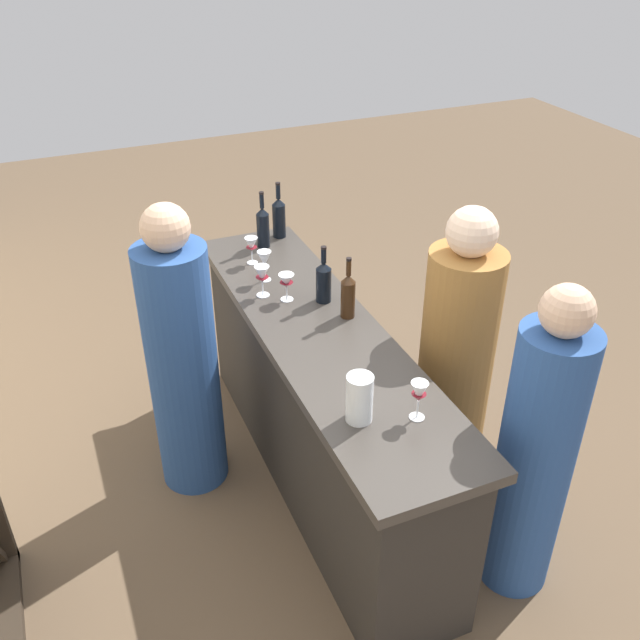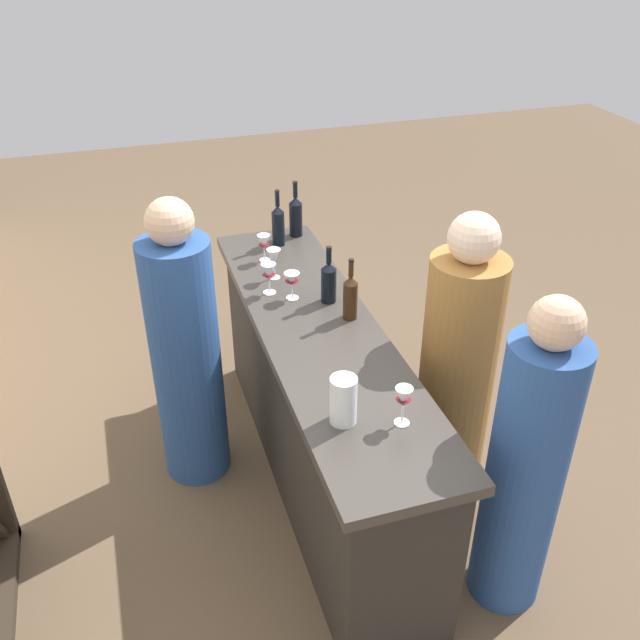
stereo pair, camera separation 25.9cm
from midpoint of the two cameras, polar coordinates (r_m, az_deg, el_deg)
ground_plane at (r=3.83m, az=1.98°, el=-12.73°), size 12.00×12.00×0.00m
bar_counter at (r=3.52m, az=2.13°, el=-7.21°), size 2.27×0.55×0.94m
wine_bottle_leftmost_amber_brown at (r=3.28m, az=4.76°, el=1.90°), size 0.07×0.07×0.31m
wine_bottle_second_left_near_black at (r=3.41m, az=2.89°, el=3.15°), size 0.08×0.08×0.30m
wine_bottle_center_near_black at (r=3.97m, az=-1.56°, el=7.78°), size 0.07×0.07×0.33m
wine_bottle_second_right_near_black at (r=4.09m, az=-0.16°, el=8.51°), size 0.08×0.08×0.33m
wine_glass_near_left at (r=2.67m, az=9.62°, el=-6.48°), size 0.07×0.07×0.17m
wine_glass_near_center at (r=3.43m, az=-0.15°, el=3.19°), size 0.08×0.08×0.14m
wine_glass_near_right at (r=3.61m, az=-1.74°, el=5.09°), size 0.07×0.07×0.17m
wine_glass_far_left at (r=3.80m, az=-2.65°, el=6.24°), size 0.07×0.07×0.15m
wine_glass_far_center at (r=3.48m, az=-2.08°, el=3.78°), size 0.08×0.08×0.16m
water_pitcher at (r=2.66m, az=4.73°, el=-6.62°), size 0.11×0.11×0.20m
person_left_guest at (r=3.01m, az=18.84°, el=-11.68°), size 0.34×0.34×1.50m
person_center_guest at (r=3.41m, az=13.22°, el=-4.52°), size 0.37×0.37×1.55m
person_right_guest at (r=3.49m, az=-8.80°, el=-2.99°), size 0.34×0.34×1.55m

